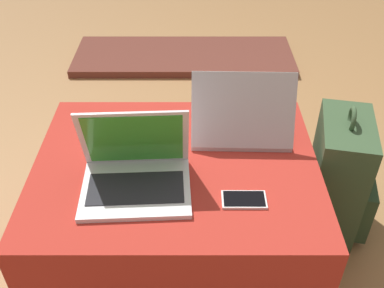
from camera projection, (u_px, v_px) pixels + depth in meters
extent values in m
plane|color=#9E7042|center=(178.00, 248.00, 1.71)|extent=(14.00, 14.00, 0.00)
cube|color=maroon|center=(178.00, 244.00, 1.69)|extent=(0.88, 0.70, 0.05)
cube|color=#B22D23|center=(177.00, 204.00, 1.56)|extent=(0.92, 0.73, 0.38)
cube|color=silver|center=(136.00, 189.00, 1.34)|extent=(0.34, 0.26, 0.02)
cube|color=#232328|center=(136.00, 188.00, 1.33)|extent=(0.29, 0.15, 0.00)
cube|color=silver|center=(134.00, 138.00, 1.33)|extent=(0.33, 0.10, 0.24)
cube|color=green|center=(134.00, 140.00, 1.33)|extent=(0.29, 0.08, 0.21)
cube|color=#B7B7BC|center=(239.00, 128.00, 1.59)|extent=(0.34, 0.26, 0.02)
cube|color=#9E9EA3|center=(239.00, 124.00, 1.59)|extent=(0.30, 0.15, 0.00)
cube|color=#B7B7BC|center=(243.00, 111.00, 1.45)|extent=(0.34, 0.11, 0.23)
cube|color=black|center=(243.00, 110.00, 1.46)|extent=(0.30, 0.10, 0.21)
cube|color=white|center=(244.00, 200.00, 1.31)|extent=(0.13, 0.07, 0.01)
cube|color=black|center=(244.00, 199.00, 1.31)|extent=(0.12, 0.06, 0.00)
cube|color=#385133|center=(336.00, 178.00, 1.67)|extent=(0.23, 0.33, 0.49)
cube|color=#2F452B|center=(360.00, 200.00, 1.71)|extent=(0.11, 0.25, 0.22)
torus|color=#385133|center=(352.00, 119.00, 1.50)|extent=(0.03, 0.09, 0.09)
cube|color=brown|center=(184.00, 56.00, 2.91)|extent=(1.40, 0.50, 0.04)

